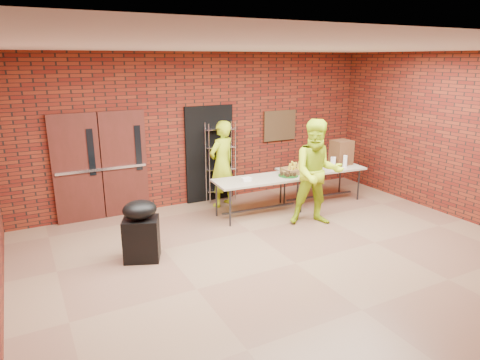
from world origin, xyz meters
name	(u,v)px	position (x,y,z in m)	size (l,w,h in m)	color
room	(300,163)	(0.00, 0.00, 1.60)	(8.08, 7.08, 3.28)	brown
double_doors	(101,166)	(-2.20, 3.44, 1.05)	(1.78, 0.12, 2.10)	#4B1A15
dark_doorway	(210,154)	(0.10, 3.46, 1.05)	(1.10, 0.06, 2.10)	black
bronze_plaque	(280,125)	(1.90, 3.45, 1.55)	(0.85, 0.04, 0.70)	#47351C
wire_rack	(221,162)	(0.30, 3.32, 0.88)	(0.64, 0.21, 1.75)	silver
table_left	(259,182)	(0.60, 2.15, 0.69)	(1.87, 0.88, 0.75)	tan
table_right	(321,171)	(2.20, 2.23, 0.70)	(1.93, 0.94, 0.77)	tan
basket_bananas	(294,170)	(1.42, 2.14, 0.83)	(0.46, 0.36, 0.14)	#A56F42
basket_oranges	(307,166)	(1.89, 2.30, 0.82)	(0.41, 0.32, 0.13)	#A56F42
basket_apples	(308,169)	(1.75, 2.10, 0.82)	(0.43, 0.33, 0.13)	#A56F42
muffin_tray	(288,174)	(1.23, 2.06, 0.80)	(0.42, 0.42, 0.10)	#155117
napkin_box	(246,179)	(0.30, 2.15, 0.78)	(0.18, 0.12, 0.06)	white
coffee_dispenser	(341,152)	(2.80, 2.29, 1.04)	(0.41, 0.37, 0.54)	brown
cup_stack_front	(334,162)	(2.49, 2.16, 0.88)	(0.07, 0.07, 0.22)	white
cup_stack_mid	(345,161)	(2.68, 2.02, 0.90)	(0.09, 0.09, 0.27)	white
cup_stack_back	(332,162)	(2.48, 2.20, 0.87)	(0.07, 0.07, 0.22)	white
covered_grill	(141,230)	(-2.05, 1.26, 0.49)	(0.66, 0.61, 0.97)	black
volunteer_woman	(222,164)	(0.18, 3.01, 0.92)	(0.67, 0.44, 1.83)	#ABCE16
volunteer_man	(317,173)	(1.30, 1.22, 1.00)	(0.97, 0.76, 2.01)	#ABCE16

